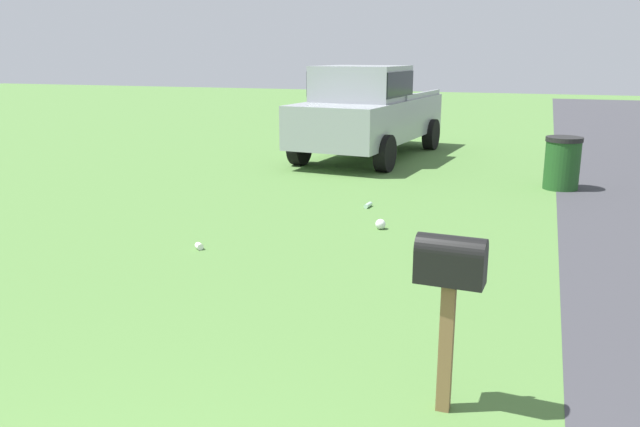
# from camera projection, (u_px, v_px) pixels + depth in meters

# --- Properties ---
(mailbox) EXTENTS (0.23, 0.45, 1.23)m
(mailbox) POSITION_uv_depth(u_px,v_px,m) (450.00, 274.00, 4.10)
(mailbox) COLOR brown
(mailbox) RESTS_ON ground
(pickup_truck) EXTENTS (5.40, 2.62, 2.09)m
(pickup_truck) POSITION_uv_depth(u_px,v_px,m) (368.00, 110.00, 14.49)
(pickup_truck) COLOR #93999E
(pickup_truck) RESTS_ON ground
(trash_bin) EXTENTS (0.63, 0.63, 0.93)m
(trash_bin) POSITION_uv_depth(u_px,v_px,m) (562.00, 163.00, 11.24)
(trash_bin) COLOR #1E4C1E
(trash_bin) RESTS_ON ground
(litter_cup_by_mailbox) EXTENTS (0.13, 0.13, 0.08)m
(litter_cup_by_mailbox) POSITION_uv_depth(u_px,v_px,m) (199.00, 246.00, 7.85)
(litter_cup_by_mailbox) COLOR white
(litter_cup_by_mailbox) RESTS_ON ground
(litter_bottle_midfield_b) EXTENTS (0.22, 0.09, 0.07)m
(litter_bottle_midfield_b) POSITION_uv_depth(u_px,v_px,m) (368.00, 205.00, 9.99)
(litter_bottle_midfield_b) COLOR #B2D8BF
(litter_bottle_midfield_b) RESTS_ON ground
(litter_bag_far_scatter) EXTENTS (0.14, 0.14, 0.14)m
(litter_bag_far_scatter) POSITION_uv_depth(u_px,v_px,m) (380.00, 224.00, 8.75)
(litter_bag_far_scatter) COLOR silver
(litter_bag_far_scatter) RESTS_ON ground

